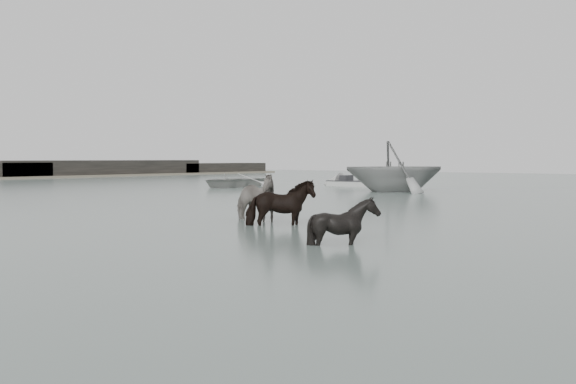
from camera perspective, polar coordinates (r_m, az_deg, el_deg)
The scene contains 7 objects.
ground at distance 15.55m, azimuth 2.22°, elevation -4.00°, with size 140.00×140.00×0.00m, color #54645C.
pony_pinto at distance 19.35m, azimuth -3.04°, elevation -0.10°, with size 0.92×2.02×1.70m, color black.
pony_dark at distance 17.96m, azimuth -0.64°, elevation -0.46°, with size 1.61×1.38×1.62m, color black.
pony_black at distance 14.13m, azimuth 4.98°, elevation -1.81°, with size 1.15×1.30×1.43m, color black.
rowboat_lead at distance 42.72m, azimuth -5.01°, elevation 1.15°, with size 3.63×5.08×1.05m, color #B7B6B2.
rowboat_trail at distance 37.09m, azimuth 9.47°, elevation 2.36°, with size 4.94×5.73×3.02m, color gray.
skiff_outer at distance 44.05m, azimuth 5.86°, elevation 1.01°, with size 4.82×1.60×0.75m, color #B5B5B0, non-canonical shape.
Camera 1 is at (9.38, -12.26, 1.90)m, focal length 40.00 mm.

